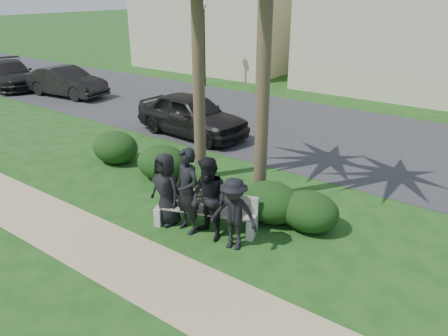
{
  "coord_description": "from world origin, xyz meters",
  "views": [
    {
      "loc": [
        5.95,
        -6.47,
        4.97
      ],
      "look_at": [
        0.43,
        1.0,
        1.11
      ],
      "focal_mm": 35.0,
      "sensor_mm": 36.0,
      "label": 1
    }
  ],
  "objects": [
    {
      "name": "car_a",
      "position": [
        -3.97,
        5.01,
        0.75
      ],
      "size": [
        4.5,
        2.05,
        1.5
      ],
      "primitive_type": "imported",
      "rotation": [
        0.0,
        0.0,
        1.51
      ],
      "color": "black",
      "rests_on": "ground"
    },
    {
      "name": "car_b",
      "position": [
        -12.87,
        6.05,
        0.7
      ],
      "size": [
        4.43,
        2.01,
        1.41
      ],
      "primitive_type": "imported",
      "rotation": [
        0.0,
        0.0,
        1.7
      ],
      "color": "black",
      "rests_on": "ground"
    },
    {
      "name": "man_c",
      "position": [
        0.89,
        -0.15,
        0.9
      ],
      "size": [
        1.0,
        0.85,
        1.8
      ],
      "primitive_type": "imported",
      "rotation": [
        0.0,
        0.0,
        -0.22
      ],
      "color": "black",
      "rests_on": "ground"
    },
    {
      "name": "hedge_c",
      "position": [
        -0.73,
        1.59,
        0.35
      ],
      "size": [
        1.06,
        0.88,
        0.69
      ],
      "primitive_type": "ellipsoid",
      "color": "#12340E",
      "rests_on": "ground"
    },
    {
      "name": "asphalt_street",
      "position": [
        0.0,
        8.0,
        0.0
      ],
      "size": [
        160.0,
        8.0,
        0.01
      ],
      "primitive_type": "cube",
      "color": "#2D2D30",
      "rests_on": "ground"
    },
    {
      "name": "man_a",
      "position": [
        -0.28,
        -0.2,
        0.84
      ],
      "size": [
        0.87,
        0.62,
        1.68
      ],
      "primitive_type": "imported",
      "rotation": [
        0.0,
        0.0,
        -0.12
      ],
      "color": "black",
      "rests_on": "ground"
    },
    {
      "name": "park_bench",
      "position": [
        0.59,
        0.13,
        0.36
      ],
      "size": [
        2.44,
        1.26,
        0.79
      ],
      "rotation": [
        0.0,
        0.0,
        0.35
      ],
      "color": "#A09686",
      "rests_on": "ground"
    },
    {
      "name": "hedge_b",
      "position": [
        -2.13,
        1.56,
        0.49
      ],
      "size": [
        1.5,
        1.24,
        0.98
      ],
      "primitive_type": "ellipsoid",
      "color": "#12340E",
      "rests_on": "ground"
    },
    {
      "name": "car_c",
      "position": [
        -16.95,
        5.55,
        0.69
      ],
      "size": [
        5.11,
        3.46,
        1.37
      ],
      "primitive_type": "imported",
      "rotation": [
        0.0,
        0.0,
        1.21
      ],
      "color": "black",
      "rests_on": "ground"
    },
    {
      "name": "hedge_a",
      "position": [
        -4.15,
        1.62,
        0.49
      ],
      "size": [
        1.49,
        1.23,
        0.97
      ],
      "primitive_type": "ellipsoid",
      "color": "#12340E",
      "rests_on": "ground"
    },
    {
      "name": "man_d",
      "position": [
        1.53,
        -0.16,
        0.78
      ],
      "size": [
        1.11,
        0.79,
        1.55
      ],
      "primitive_type": "imported",
      "rotation": [
        0.0,
        0.0,
        0.23
      ],
      "color": "black",
      "rests_on": "ground"
    },
    {
      "name": "man_b",
      "position": [
        0.34,
        -0.2,
        0.96
      ],
      "size": [
        0.78,
        0.6,
        1.92
      ],
      "primitive_type": "imported",
      "rotation": [
        0.0,
        0.0,
        -0.22
      ],
      "color": "black",
      "rests_on": "ground"
    },
    {
      "name": "hedge_d",
      "position": [
        0.53,
        1.15,
        0.38
      ],
      "size": [
        1.15,
        0.95,
        0.75
      ],
      "primitive_type": "ellipsoid",
      "color": "#12340E",
      "rests_on": "ground"
    },
    {
      "name": "footpath",
      "position": [
        0.0,
        -1.8,
        0.0
      ],
      "size": [
        30.0,
        1.6,
        0.01
      ],
      "primitive_type": "cube",
      "color": "tan",
      "rests_on": "ground"
    },
    {
      "name": "street_lamp",
      "position": [
        -9.0,
        12.0,
        2.94
      ],
      "size": [
        0.36,
        0.36,
        4.29
      ],
      "color": "black",
      "rests_on": "ground"
    },
    {
      "name": "stucco_bldg_right",
      "position": [
        -1.0,
        18.0,
        3.66
      ],
      "size": [
        8.4,
        8.4,
        7.3
      ],
      "color": "beige",
      "rests_on": "ground"
    },
    {
      "name": "ground",
      "position": [
        0.0,
        0.0,
        0.0
      ],
      "size": [
        160.0,
        160.0,
        0.0
      ],
      "primitive_type": "plane",
      "color": "#194614",
      "rests_on": "ground"
    },
    {
      "name": "hedge_e",
      "position": [
        1.53,
        1.31,
        0.47
      ],
      "size": [
        1.43,
        1.18,
        0.93
      ],
      "primitive_type": "ellipsoid",
      "color": "#12340E",
      "rests_on": "ground"
    },
    {
      "name": "stucco_bldg_left",
      "position": [
        -12.0,
        18.0,
        3.66
      ],
      "size": [
        10.4,
        8.4,
        7.3
      ],
      "color": "beige",
      "rests_on": "ground"
    },
    {
      "name": "hedge_f",
      "position": [
        2.41,
        1.47,
        0.44
      ],
      "size": [
        1.35,
        1.11,
        0.88
      ],
      "primitive_type": "ellipsoid",
      "color": "#12340E",
      "rests_on": "ground"
    }
  ]
}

